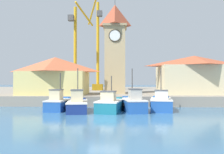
% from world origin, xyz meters
% --- Properties ---
extents(ground_plane, '(300.00, 300.00, 0.00)m').
position_xyz_m(ground_plane, '(0.00, 0.00, 0.00)').
color(ground_plane, '#386689').
extents(quay_wharf, '(120.00, 40.00, 1.20)m').
position_xyz_m(quay_wharf, '(0.00, 27.93, 0.60)').
color(quay_wharf, gray).
rests_on(quay_wharf, ground).
extents(fishing_boat_far_left, '(2.04, 4.21, 3.87)m').
position_xyz_m(fishing_boat_far_left, '(-5.09, 5.07, 0.73)').
color(fishing_boat_far_left, '#2356A8').
rests_on(fishing_boat_far_left, ground).
extents(fishing_boat_left_outer, '(2.58, 4.88, 4.31)m').
position_xyz_m(fishing_boat_left_outer, '(-2.93, 4.05, 0.72)').
color(fishing_boat_left_outer, navy).
rests_on(fishing_boat_left_outer, ground).
extents(fishing_boat_left_inner, '(2.90, 4.88, 3.53)m').
position_xyz_m(fishing_boat_left_inner, '(0.29, 4.24, 0.71)').
color(fishing_boat_left_inner, '#196B7F').
rests_on(fishing_boat_left_inner, ground).
extents(fishing_boat_mid_left, '(2.47, 4.92, 4.28)m').
position_xyz_m(fishing_boat_mid_left, '(2.61, 4.61, 0.78)').
color(fishing_boat_mid_left, '#2356A8').
rests_on(fishing_boat_mid_left, ground).
extents(fishing_boat_center, '(2.76, 4.42, 4.39)m').
position_xyz_m(fishing_boat_center, '(5.47, 5.07, 0.75)').
color(fishing_boat_center, '#2356A8').
rests_on(fishing_boat_center, ground).
extents(clock_tower, '(3.37, 3.37, 14.49)m').
position_xyz_m(clock_tower, '(0.61, 14.13, 8.08)').
color(clock_tower, tan).
rests_on(clock_tower, quay_wharf).
extents(warehouse_left, '(8.89, 6.59, 5.04)m').
position_xyz_m(warehouse_left, '(-7.48, 11.96, 3.78)').
color(warehouse_left, '#E5D17A').
rests_on(warehouse_left, quay_wharf).
extents(warehouse_right, '(10.19, 7.00, 5.39)m').
position_xyz_m(warehouse_right, '(11.90, 13.92, 3.95)').
color(warehouse_right, beige).
rests_on(warehouse_right, quay_wharf).
extents(port_crane_near, '(4.01, 9.13, 19.30)m').
position_xyz_m(port_crane_near, '(-3.03, 25.30, 8.17)').
color(port_crane_near, '#976E11').
rests_on(port_crane_near, quay_wharf).
extents(port_crane_far, '(3.83, 6.69, 16.53)m').
position_xyz_m(port_crane_far, '(-6.77, 22.38, 7.07)').
color(port_crane_far, '#976E11').
rests_on(port_crane_far, quay_wharf).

